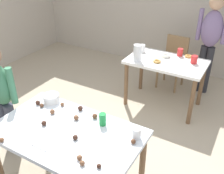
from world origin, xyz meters
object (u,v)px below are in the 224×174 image
(person_adult_far, at_px, (210,37))
(pitcher_far, at_px, (137,53))
(soda_can, at_px, (103,119))
(chair_far_table, at_px, (174,59))
(dining_table_far, at_px, (166,68))
(person_girl_near, at_px, (2,95))
(mixing_bowl, at_px, (51,98))
(dining_table_near, at_px, (67,139))

(person_adult_far, distance_m, pitcher_far, 1.23)
(person_adult_far, xyz_separation_m, soda_can, (-0.44, -2.45, -0.15))
(chair_far_table, relative_size, soda_can, 7.13)
(dining_table_far, xyz_separation_m, soda_can, (-0.02, -1.72, 0.18))
(person_girl_near, xyz_separation_m, person_adult_far, (1.64, 2.61, 0.17))
(chair_far_table, bearing_deg, mixing_bowl, -104.53)
(pitcher_far, bearing_deg, person_girl_near, -116.93)
(soda_can, bearing_deg, mixing_bowl, 174.87)
(mixing_bowl, distance_m, soda_can, 0.69)
(dining_table_near, height_order, chair_far_table, chair_far_table)
(dining_table_near, distance_m, mixing_bowl, 0.56)
(dining_table_near, height_order, dining_table_far, same)
(person_girl_near, height_order, soda_can, person_girl_near)
(dining_table_far, height_order, pitcher_far, pitcher_far)
(dining_table_near, height_order, person_adult_far, person_adult_far)
(pitcher_far, bearing_deg, dining_table_near, -86.16)
(person_girl_near, height_order, person_adult_far, person_adult_far)
(person_adult_far, bearing_deg, person_girl_near, -122.13)
(dining_table_near, relative_size, person_girl_near, 1.02)
(person_girl_near, bearing_deg, person_adult_far, 57.87)
(mixing_bowl, bearing_deg, person_adult_far, 64.78)
(dining_table_near, xyz_separation_m, mixing_bowl, (-0.45, 0.31, 0.13))
(mixing_bowl, xyz_separation_m, soda_can, (0.68, -0.06, 0.02))
(dining_table_near, distance_m, dining_table_far, 1.99)
(dining_table_near, bearing_deg, person_adult_far, 75.96)
(dining_table_far, height_order, chair_far_table, chair_far_table)
(soda_can, height_order, pitcher_far, pitcher_far)
(person_adult_far, relative_size, mixing_bowl, 9.24)
(dining_table_far, relative_size, person_girl_near, 0.83)
(person_girl_near, distance_m, person_adult_far, 3.08)
(soda_can, bearing_deg, dining_table_near, -133.22)
(dining_table_far, distance_m, pitcher_far, 0.49)
(dining_table_far, bearing_deg, mixing_bowl, -112.91)
(dining_table_far, xyz_separation_m, mixing_bowl, (-0.70, -1.66, 0.16))
(person_adult_far, bearing_deg, pitcher_far, -130.04)
(chair_far_table, distance_m, pitcher_far, 1.02)
(dining_table_near, bearing_deg, soda_can, 46.78)
(person_adult_far, bearing_deg, mixing_bowl, -115.22)
(dining_table_near, xyz_separation_m, person_adult_far, (0.67, 2.70, 0.30))
(dining_table_far, relative_size, pitcher_far, 4.68)
(mixing_bowl, bearing_deg, pitcher_far, 77.06)
(dining_table_far, distance_m, chair_far_table, 0.72)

